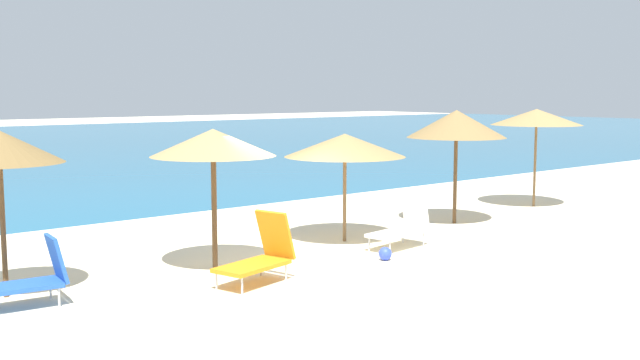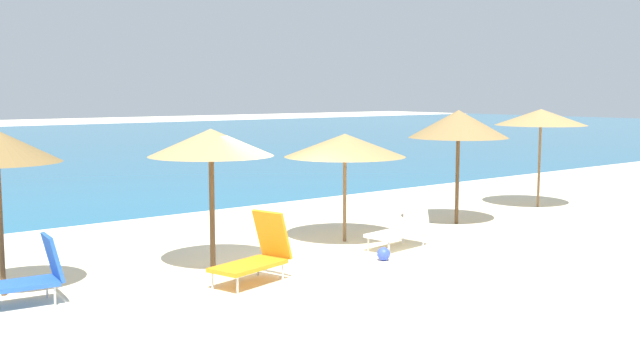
{
  "view_description": "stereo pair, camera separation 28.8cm",
  "coord_description": "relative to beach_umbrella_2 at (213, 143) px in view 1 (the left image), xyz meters",
  "views": [
    {
      "loc": [
        -8.49,
        -10.78,
        3.3
      ],
      "look_at": [
        1.87,
        1.65,
        1.37
      ],
      "focal_mm": 41.8,
      "sensor_mm": 36.0,
      "label": 1
    },
    {
      "loc": [
        -8.27,
        -10.97,
        3.3
      ],
      "look_at": [
        1.87,
        1.65,
        1.37
      ],
      "focal_mm": 41.8,
      "sensor_mm": 36.0,
      "label": 2
    }
  ],
  "objects": [
    {
      "name": "beach_umbrella_4",
      "position": [
        7.23,
        0.32,
        0.14
      ],
      "size": [
        2.47,
        2.47,
        2.85
      ],
      "color": "brown",
      "rests_on": "ground_plane"
    },
    {
      "name": "lounge_chair_0",
      "position": [
        4.1,
        -0.88,
        -1.92
      ],
      "size": [
        1.54,
        0.82,
        1.05
      ],
      "rotation": [
        0.0,
        0.0,
        1.71
      ],
      "color": "white",
      "rests_on": "ground_plane"
    },
    {
      "name": "beach_umbrella_5",
      "position": [
        11.15,
        0.66,
        0.21
      ],
      "size": [
        2.56,
        2.56,
        2.81
      ],
      "color": "brown",
      "rests_on": "ground_plane"
    },
    {
      "name": "ground_plane",
      "position": [
        1.28,
        -0.94,
        -2.36
      ],
      "size": [
        160.0,
        160.0,
        0.0
      ],
      "primitive_type": "plane",
      "color": "beige"
    },
    {
      "name": "beach_umbrella_2",
      "position": [
        0.0,
        0.0,
        0.0
      ],
      "size": [
        2.31,
        2.31,
        2.62
      ],
      "color": "brown",
      "rests_on": "ground_plane"
    },
    {
      "name": "lounge_chair_3",
      "position": [
        -3.46,
        -0.29,
        -1.9
      ],
      "size": [
        1.34,
        0.76,
        1.08
      ],
      "rotation": [
        0.0,
        0.0,
        1.46
      ],
      "color": "blue",
      "rests_on": "ground_plane"
    },
    {
      "name": "beach_ball",
      "position": [
        2.95,
        -1.53,
        -2.23
      ],
      "size": [
        0.26,
        0.26,
        0.26
      ],
      "primitive_type": "sphere",
      "color": "blue",
      "rests_on": "ground_plane"
    },
    {
      "name": "beach_umbrella_3",
      "position": [
        3.59,
        0.4,
        -0.23
      ],
      "size": [
        2.67,
        2.67,
        2.39
      ],
      "color": "brown",
      "rests_on": "ground_plane"
    },
    {
      "name": "lounge_chair_2",
      "position": [
        0.09,
        -1.34,
        -1.87
      ],
      "size": [
        1.6,
        1.02,
        1.21
      ],
      "rotation": [
        0.0,
        0.0,
        1.82
      ],
      "color": "orange",
      "rests_on": "ground_plane"
    }
  ]
}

